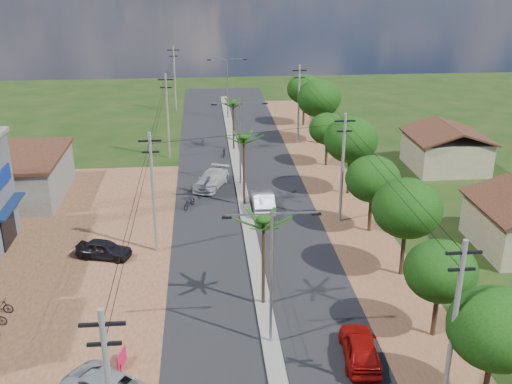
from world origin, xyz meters
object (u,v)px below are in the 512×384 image
car_red_near (360,348)px  car_silver_mid (263,201)px  car_white_far (211,180)px  car_parked_dark (104,250)px  roadside_sign (122,359)px

car_red_near → car_silver_mid: bearing=-76.1°
car_white_far → car_parked_dark: bearing=-97.6°
car_parked_dark → roadside_sign: (2.67, -12.48, -0.20)m
car_parked_dark → car_silver_mid: bearing=-41.6°
car_red_near → car_white_far: bearing=-69.1°
car_white_far → roadside_sign: 26.46m
car_red_near → car_silver_mid: size_ratio=0.93×
car_white_far → car_silver_mid: bearing=-31.1°
car_silver_mid → car_white_far: car_silver_mid is taller
car_red_near → car_white_far: car_red_near is taller
car_parked_dark → roadside_sign: bearing=-151.5°
roadside_sign → car_parked_dark: bearing=117.3°
car_white_far → car_parked_dark: (-7.93, -13.45, -0.08)m
car_parked_dark → roadside_sign: 12.76m
car_silver_mid → car_parked_dark: (-12.17, -7.60, -0.14)m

